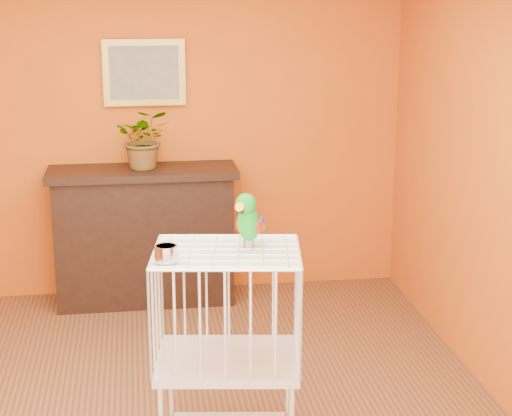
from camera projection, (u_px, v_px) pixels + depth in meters
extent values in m
plane|color=#CF5D13|center=(146.00, 131.00, 6.60)|extent=(4.00, 0.00, 4.00)
plane|color=#CF5D13|center=(177.00, 412.00, 2.29)|extent=(4.00, 0.00, 4.00)
cube|color=black|center=(145.00, 239.00, 6.57)|extent=(1.33, 0.44, 1.00)
cube|color=black|center=(142.00, 172.00, 6.43)|extent=(1.42, 0.51, 0.06)
cube|color=black|center=(145.00, 247.00, 6.37)|extent=(0.93, 0.02, 0.50)
cube|color=maroon|center=(109.00, 257.00, 6.50)|extent=(0.06, 0.20, 0.31)
cube|color=#354221|center=(120.00, 256.00, 6.52)|extent=(0.06, 0.20, 0.31)
cube|color=maroon|center=(134.00, 256.00, 6.53)|extent=(0.06, 0.20, 0.31)
cube|color=#354221|center=(148.00, 255.00, 6.54)|extent=(0.06, 0.20, 0.31)
cube|color=maroon|center=(163.00, 254.00, 6.56)|extent=(0.06, 0.20, 0.31)
imported|color=#26722D|center=(145.00, 145.00, 6.41)|extent=(0.43, 0.47, 0.35)
cube|color=gold|center=(144.00, 73.00, 6.45)|extent=(0.62, 0.03, 0.50)
cube|color=gray|center=(144.00, 73.00, 6.44)|extent=(0.52, 0.01, 0.40)
cube|color=white|center=(228.00, 360.00, 4.42)|extent=(0.79, 0.65, 0.04)
cube|color=white|center=(227.00, 252.00, 4.26)|extent=(0.79, 0.65, 0.01)
cylinder|color=white|center=(171.00, 386.00, 4.73)|extent=(0.03, 0.03, 0.50)
cylinder|color=white|center=(288.00, 386.00, 4.73)|extent=(0.03, 0.03, 0.50)
cylinder|color=silver|center=(166.00, 253.00, 4.08)|extent=(0.11, 0.11, 0.08)
cylinder|color=#59544C|center=(244.00, 244.00, 4.32)|extent=(0.01, 0.01, 0.04)
cylinder|color=#59544C|center=(253.00, 245.00, 4.30)|extent=(0.01, 0.01, 0.04)
ellipsoid|color=#06981F|center=(249.00, 224.00, 4.28)|extent=(0.18, 0.20, 0.21)
ellipsoid|color=#06981F|center=(246.00, 204.00, 4.23)|extent=(0.14, 0.15, 0.10)
cone|color=orange|center=(241.00, 208.00, 4.19)|extent=(0.08, 0.08, 0.07)
cone|color=black|center=(243.00, 211.00, 4.20)|extent=(0.04, 0.04, 0.03)
sphere|color=black|center=(238.00, 201.00, 4.22)|extent=(0.01, 0.01, 0.01)
sphere|color=black|center=(251.00, 203.00, 4.19)|extent=(0.01, 0.01, 0.01)
ellipsoid|color=#A50C0C|center=(239.00, 224.00, 4.32)|extent=(0.05, 0.07, 0.07)
ellipsoid|color=navy|center=(260.00, 226.00, 4.27)|extent=(0.05, 0.07, 0.07)
cone|color=#06981F|center=(254.00, 233.00, 4.36)|extent=(0.13, 0.16, 0.11)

